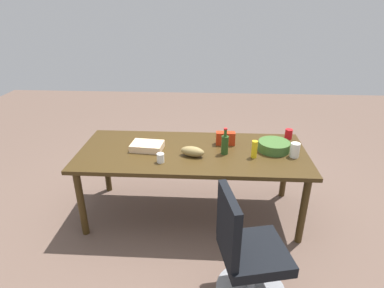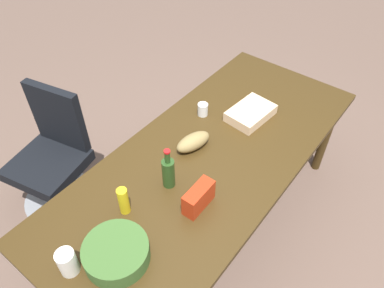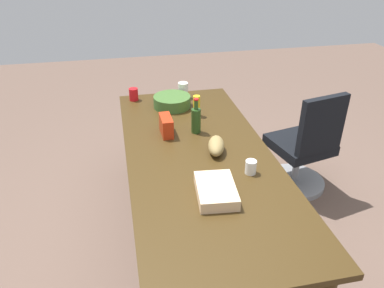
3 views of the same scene
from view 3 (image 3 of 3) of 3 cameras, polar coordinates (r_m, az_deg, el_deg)
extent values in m
plane|color=brown|center=(3.06, 0.96, -14.05)|extent=(10.00, 10.00, 0.00)
cube|color=#3C2A11|center=(2.60, 1.10, -1.94)|extent=(2.33, 0.99, 0.04)
cylinder|color=#3C2A11|center=(3.78, 3.46, 2.05)|extent=(0.07, 0.07, 0.73)
cylinder|color=#3C2A11|center=(3.67, -8.86, 0.84)|extent=(0.07, 0.07, 0.73)
cylinder|color=gray|center=(3.74, 15.12, -5.51)|extent=(0.56, 0.56, 0.05)
cylinder|color=gray|center=(3.62, 15.56, -2.70)|extent=(0.06, 0.06, 0.38)
cube|color=black|center=(3.53, 15.97, -0.07)|extent=(0.57, 0.57, 0.09)
cube|color=black|center=(3.25, 19.05, 2.67)|extent=(0.15, 0.43, 0.50)
cube|color=beige|center=(2.19, 3.64, -7.02)|extent=(0.34, 0.25, 0.07)
cylinder|color=yellow|center=(3.10, 0.69, 5.77)|extent=(0.07, 0.07, 0.17)
ellipsoid|color=olive|center=(2.59, 3.67, -0.26)|extent=(0.26, 0.17, 0.10)
cylinder|color=red|center=(3.45, -8.81, 7.43)|extent=(0.09, 0.09, 0.11)
cylinder|color=white|center=(2.40, 8.87, -3.46)|extent=(0.09, 0.09, 0.09)
cylinder|color=#25461B|center=(2.83, 0.61, 3.51)|extent=(0.09, 0.09, 0.19)
cylinder|color=#25461B|center=(2.77, 0.63, 5.95)|extent=(0.04, 0.04, 0.07)
cylinder|color=red|center=(2.76, 0.63, 6.76)|extent=(0.05, 0.05, 0.01)
cylinder|color=white|center=(3.46, -1.35, 8.11)|extent=(0.09, 0.09, 0.14)
cube|color=#B92C12|center=(2.82, -3.91, 2.80)|extent=(0.20, 0.08, 0.14)
cylinder|color=#3C622A|center=(3.28, -3.03, 6.44)|extent=(0.33, 0.33, 0.10)
camera|label=1|loc=(4.12, 48.47, 21.80)|focal=29.56mm
camera|label=2|loc=(3.50, -21.69, 33.15)|focal=34.64mm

